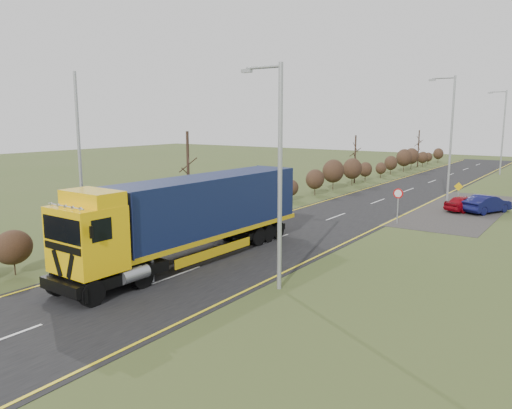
{
  "coord_description": "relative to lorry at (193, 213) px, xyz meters",
  "views": [
    {
      "loc": [
        14.92,
        -19.39,
        6.88
      ],
      "look_at": [
        -1.12,
        3.78,
        1.96
      ],
      "focal_mm": 35.0,
      "sensor_mm": 36.0,
      "label": 1
    }
  ],
  "objects": [
    {
      "name": "layby",
      "position": [
        7.53,
        21.74,
        -2.33
      ],
      "size": [
        6.0,
        18.0,
        0.02
      ],
      "primitive_type": "cube",
      "color": "#2F2C2A",
      "rests_on": "ground"
    },
    {
      "name": "road",
      "position": [
        1.03,
        11.74,
        -2.33
      ],
      "size": [
        8.0,
        120.0,
        0.02
      ],
      "primitive_type": "cube",
      "color": "black",
      "rests_on": "ground"
    },
    {
      "name": "left_pole",
      "position": [
        -5.67,
        -2.05,
        2.22
      ],
      "size": [
        0.16,
        0.16,
        9.13
      ],
      "primitive_type": "cylinder",
      "color": "#989B9D",
      "rests_on": "ground"
    },
    {
      "name": "ground",
      "position": [
        1.03,
        1.74,
        -2.34
      ],
      "size": [
        160.0,
        160.0,
        0.0
      ],
      "primitive_type": "plane",
      "color": "#3F4F22",
      "rests_on": "ground"
    },
    {
      "name": "car_red_hatchback",
      "position": [
        7.96,
        21.17,
        -1.75
      ],
      "size": [
        2.71,
        3.75,
        1.19
      ],
      "primitive_type": "imported",
      "rotation": [
        0.0,
        0.0,
        2.72
      ],
      "color": "maroon",
      "rests_on": "ground"
    },
    {
      "name": "car_blue_sedan",
      "position": [
        9.44,
        21.42,
        -1.68
      ],
      "size": [
        2.96,
        4.19,
        1.31
      ],
      "primitive_type": "imported",
      "rotation": [
        0.0,
        0.0,
        2.7
      ],
      "color": "#0A0C37",
      "rests_on": "ground"
    },
    {
      "name": "streetlight_far",
      "position": [
        5.79,
        49.29,
        3.27
      ],
      "size": [
        2.14,
        0.2,
        10.12
      ],
      "color": "#989B9D",
      "rests_on": "ground"
    },
    {
      "name": "hedgerow",
      "position": [
        -4.97,
        9.63,
        -0.72
      ],
      "size": [
        2.24,
        102.04,
        6.05
      ],
      "color": "black",
      "rests_on": "ground"
    },
    {
      "name": "streetlight_mid",
      "position": [
        5.48,
        25.51,
        3.34
      ],
      "size": [
        2.17,
        0.2,
        10.24
      ],
      "color": "#989B9D",
      "rests_on": "ground"
    },
    {
      "name": "warning_board",
      "position": [
        6.83,
        23.94,
        -1.25
      ],
      "size": [
        0.69,
        0.11,
        1.81
      ],
      "color": "#989B9D",
      "rests_on": "ground"
    },
    {
      "name": "lorry",
      "position": [
        0.0,
        0.0,
        0.0
      ],
      "size": [
        2.89,
        14.85,
        4.13
      ],
      "rotation": [
        0.0,
        0.0,
        -0.03
      ],
      "color": "black",
      "rests_on": "ground"
    },
    {
      "name": "lane_markings",
      "position": [
        1.03,
        11.43,
        -2.31
      ],
      "size": [
        7.52,
        116.0,
        0.01
      ],
      "color": "yellow",
      "rests_on": "road"
    },
    {
      "name": "speed_sign",
      "position": [
        5.32,
        13.98,
        -0.7
      ],
      "size": [
        0.65,
        0.1,
        2.35
      ],
      "color": "#989B9D",
      "rests_on": "ground"
    },
    {
      "name": "streetlight_near",
      "position": [
        5.55,
        -1.14,
        2.59
      ],
      "size": [
        1.91,
        0.18,
        8.95
      ],
      "color": "#989B9D",
      "rests_on": "ground"
    }
  ]
}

